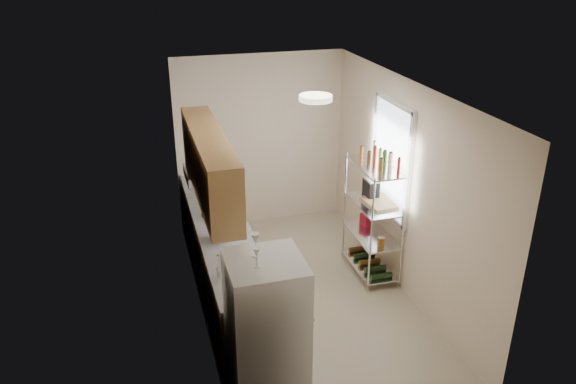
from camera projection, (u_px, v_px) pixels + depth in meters
name	position (u px, v px, depth m)	size (l,w,h in m)	color
room	(305.00, 200.00, 6.42)	(2.52, 4.42, 2.62)	#B0A68E
counter_run	(223.00, 257.00, 6.91)	(0.63, 3.51, 0.90)	#B4814D
upper_cabinets	(209.00, 165.00, 6.03)	(0.33, 2.20, 0.72)	#B4814D
range_hood	(206.00, 174.00, 6.92)	(0.50, 0.60, 0.12)	#B7BABC
window	(391.00, 159.00, 6.93)	(0.06, 1.00, 1.46)	white
bakers_rack	(374.00, 196.00, 7.01)	(0.45, 0.90, 1.73)	silver
ceiling_dome	(316.00, 98.00, 5.64)	(0.34, 0.34, 0.06)	white
refrigerator	(266.00, 338.00, 4.96)	(0.65, 0.65, 1.58)	silver
wine_glass_a	(257.00, 258.00, 4.51)	(0.07, 0.07, 0.18)	silver
wine_glass_b	(255.00, 245.00, 4.68)	(0.08, 0.08, 0.21)	silver
rice_cooker	(222.00, 230.00, 6.38)	(0.27, 0.27, 0.22)	silver
frying_pan_large	(212.00, 214.00, 6.96)	(0.27, 0.27, 0.05)	black
frying_pan_small	(218.00, 210.00, 7.08)	(0.20, 0.20, 0.04)	black
cutting_board	(381.00, 202.00, 7.02)	(0.36, 0.47, 0.03)	tan
espresso_machine	(371.00, 188.00, 7.14)	(0.15, 0.22, 0.26)	black
storage_bag	(366.00, 220.00, 7.44)	(0.10, 0.14, 0.16)	maroon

